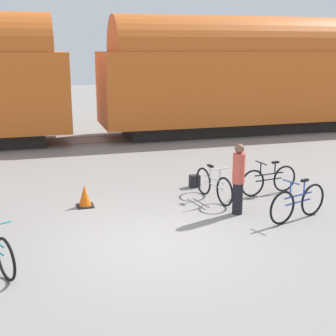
{
  "coord_description": "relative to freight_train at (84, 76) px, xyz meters",
  "views": [
    {
      "loc": [
        -2.08,
        -8.39,
        3.8
      ],
      "look_at": [
        0.8,
        1.56,
        1.1
      ],
      "focal_mm": 50.0,
      "sensor_mm": 36.0,
      "label": 1
    }
  ],
  "objects": [
    {
      "name": "rail_far",
      "position": [
        -0.0,
        0.72,
        -2.62
      ],
      "size": [
        67.47,
        0.07,
        0.01
      ],
      "primitive_type": "cube",
      "color": "#4C4238",
      "rests_on": "ground_plane"
    },
    {
      "name": "backpack",
      "position": [
        2.1,
        -7.62,
        -2.46
      ],
      "size": [
        0.28,
        0.2,
        0.34
      ],
      "color": "black",
      "rests_on": "ground_plane"
    },
    {
      "name": "ground_plane",
      "position": [
        -0.0,
        -11.01,
        -2.63
      ],
      "size": [
        80.0,
        80.0,
        0.0
      ],
      "primitive_type": "plane",
      "color": "gray"
    },
    {
      "name": "traffic_cone",
      "position": [
        -1.01,
        -8.42,
        -2.37
      ],
      "size": [
        0.4,
        0.4,
        0.55
      ],
      "color": "black",
      "rests_on": "ground_plane"
    },
    {
      "name": "person_in_red",
      "position": [
        2.35,
        -9.93,
        -1.77
      ],
      "size": [
        0.28,
        0.28,
        1.67
      ],
      "rotation": [
        0.0,
        0.0,
        5.32
      ],
      "color": "black",
      "rests_on": "ground_plane"
    },
    {
      "name": "rail_near",
      "position": [
        -0.0,
        -0.72,
        -2.62
      ],
      "size": [
        67.47,
        0.07,
        0.01
      ],
      "primitive_type": "cube",
      "color": "#4C4238",
      "rests_on": "ground_plane"
    },
    {
      "name": "bicycle_silver",
      "position": [
        2.19,
        -8.82,
        -2.24
      ],
      "size": [
        0.46,
        1.74,
        0.9
      ],
      "color": "black",
      "rests_on": "ground_plane"
    },
    {
      "name": "bicycle_blue",
      "position": [
        3.48,
        -10.67,
        -2.23
      ],
      "size": [
        1.69,
        0.6,
        0.95
      ],
      "color": "black",
      "rests_on": "ground_plane"
    },
    {
      "name": "bicycle_black",
      "position": [
        3.77,
        -8.76,
        -2.25
      ],
      "size": [
        1.74,
        0.46,
        0.9
      ],
      "color": "black",
      "rests_on": "ground_plane"
    },
    {
      "name": "freight_train",
      "position": [
        0.0,
        0.0,
        0.0
      ],
      "size": [
        55.47,
        3.14,
        5.08
      ],
      "color": "black",
      "rests_on": "ground_plane"
    }
  ]
}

